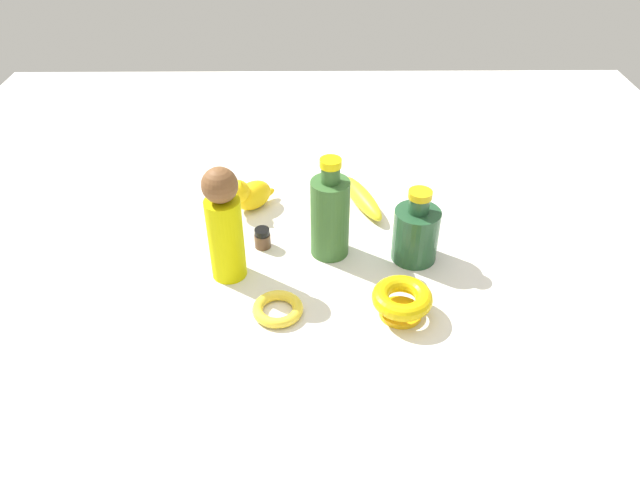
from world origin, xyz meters
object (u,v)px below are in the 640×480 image
object	(u,v)px
cat_figurine	(249,194)
banana	(362,198)
bangle	(278,309)
nail_polish_jar	(262,238)
bottle_tall	(330,215)
person_figure_adult	(224,225)
bowl	(402,300)
bottle_short	(416,232)

from	to	relation	value
cat_figurine	banana	size ratio (longest dim) A/B	0.57
cat_figurine	bangle	xyz separation A→B (m)	(0.33, 0.08, -0.03)
nail_polish_jar	bottle_tall	bearing A→B (deg)	82.13
nail_polish_jar	person_figure_adult	size ratio (longest dim) A/B	0.18
nail_polish_jar	banana	world-z (taller)	nail_polish_jar
nail_polish_jar	bowl	distance (m)	0.33
bangle	person_figure_adult	xyz separation A→B (m)	(-0.11, -0.10, 0.11)
bangle	bottle_short	size ratio (longest dim) A/B	0.59
nail_polish_jar	bangle	size ratio (longest dim) A/B	0.47
bottle_tall	banana	bearing A→B (deg)	155.71
nail_polish_jar	bowl	size ratio (longest dim) A/B	0.40
banana	bottle_tall	world-z (taller)	bottle_tall
bottle_tall	person_figure_adult	distance (m)	0.21
bangle	banana	distance (m)	0.38
bowl	person_figure_adult	xyz separation A→B (m)	(-0.11, -0.31, 0.08)
banana	person_figure_adult	bearing A→B (deg)	110.04
nail_polish_jar	bottle_short	xyz separation A→B (m)	(0.04, 0.30, 0.04)
person_figure_adult	bowl	bearing A→B (deg)	69.85
bangle	bottle_tall	distance (m)	0.22
banana	bottle_tall	xyz separation A→B (m)	(0.17, -0.08, 0.07)
bangle	bowl	distance (m)	0.22
bangle	person_figure_adult	distance (m)	0.18
nail_polish_jar	banana	bearing A→B (deg)	125.20
bowl	person_figure_adult	bearing A→B (deg)	-110.15
person_figure_adult	bangle	bearing A→B (deg)	41.75
cat_figurine	banana	xyz separation A→B (m)	(-0.01, 0.25, -0.02)
banana	bowl	world-z (taller)	bowl
bottle_tall	bottle_short	bearing A→B (deg)	83.51
cat_figurine	person_figure_adult	distance (m)	0.24
cat_figurine	bottle_short	world-z (taller)	bottle_short
nail_polish_jar	bottle_short	bearing A→B (deg)	82.89
bottle_short	bowl	xyz separation A→B (m)	(0.16, -0.04, -0.03)
cat_figurine	banana	bearing A→B (deg)	92.59
bottle_tall	bowl	bearing A→B (deg)	33.59
bowl	nail_polish_jar	bearing A→B (deg)	-128.11
bottle_short	person_figure_adult	distance (m)	0.37
bowl	banana	bearing A→B (deg)	-172.57
banana	bottle_short	distance (m)	0.21
cat_figurine	nail_polish_jar	bearing A→B (deg)	15.09
banana	cat_figurine	bearing A→B (deg)	71.46
bangle	nail_polish_jar	bearing A→B (deg)	-168.50
banana	bowl	distance (m)	0.35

